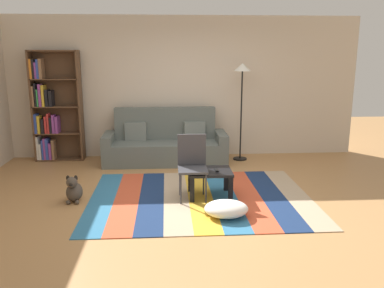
{
  "coord_description": "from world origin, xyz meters",
  "views": [
    {
      "loc": [
        -0.35,
        -5.2,
        2.01
      ],
      "look_at": [
        0.03,
        0.65,
        0.65
      ],
      "focal_mm": 36.97,
      "sensor_mm": 36.0,
      "label": 1
    }
  ],
  "objects_px": {
    "couch": "(165,144)",
    "dog": "(74,190)",
    "bookshelf": "(51,110)",
    "pouf": "(226,209)",
    "tv_remote": "(216,170)",
    "coffee_table": "(210,175)",
    "folding_chair": "(192,161)",
    "standing_lamp": "(242,80)"
  },
  "relations": [
    {
      "from": "pouf",
      "to": "dog",
      "type": "distance_m",
      "value": 2.12
    },
    {
      "from": "pouf",
      "to": "tv_remote",
      "type": "relative_size",
      "value": 3.67
    },
    {
      "from": "bookshelf",
      "to": "folding_chair",
      "type": "bearing_deg",
      "value": -41.52
    },
    {
      "from": "bookshelf",
      "to": "tv_remote",
      "type": "height_order",
      "value": "bookshelf"
    },
    {
      "from": "couch",
      "to": "bookshelf",
      "type": "bearing_deg",
      "value": 172.42
    },
    {
      "from": "couch",
      "to": "pouf",
      "type": "distance_m",
      "value": 2.76
    },
    {
      "from": "bookshelf",
      "to": "pouf",
      "type": "relative_size",
      "value": 3.75
    },
    {
      "from": "folding_chair",
      "to": "coffee_table",
      "type": "bearing_deg",
      "value": 59.37
    },
    {
      "from": "coffee_table",
      "to": "dog",
      "type": "relative_size",
      "value": 1.54
    },
    {
      "from": "coffee_table",
      "to": "standing_lamp",
      "type": "distance_m",
      "value": 2.45
    },
    {
      "from": "couch",
      "to": "standing_lamp",
      "type": "xyz_separation_m",
      "value": [
        1.43,
        0.07,
        1.18
      ]
    },
    {
      "from": "pouf",
      "to": "tv_remote",
      "type": "distance_m",
      "value": 0.78
    },
    {
      "from": "dog",
      "to": "coffee_table",
      "type": "bearing_deg",
      "value": 2.26
    },
    {
      "from": "bookshelf",
      "to": "folding_chair",
      "type": "relative_size",
      "value": 2.29
    },
    {
      "from": "couch",
      "to": "dog",
      "type": "xyz_separation_m",
      "value": [
        -1.26,
        -1.98,
        -0.18
      ]
    },
    {
      "from": "pouf",
      "to": "couch",
      "type": "bearing_deg",
      "value": 105.95
    },
    {
      "from": "coffee_table",
      "to": "tv_remote",
      "type": "bearing_deg",
      "value": -10.98
    },
    {
      "from": "couch",
      "to": "tv_remote",
      "type": "xyz_separation_m",
      "value": [
        0.72,
        -1.93,
        0.06
      ]
    },
    {
      "from": "dog",
      "to": "folding_chair",
      "type": "height_order",
      "value": "folding_chair"
    },
    {
      "from": "couch",
      "to": "bookshelf",
      "type": "relative_size",
      "value": 1.1
    },
    {
      "from": "tv_remote",
      "to": "folding_chair",
      "type": "relative_size",
      "value": 0.17
    },
    {
      "from": "dog",
      "to": "standing_lamp",
      "type": "height_order",
      "value": "standing_lamp"
    },
    {
      "from": "coffee_table",
      "to": "folding_chair",
      "type": "relative_size",
      "value": 0.68
    },
    {
      "from": "standing_lamp",
      "to": "tv_remote",
      "type": "bearing_deg",
      "value": -109.74
    },
    {
      "from": "bookshelf",
      "to": "couch",
      "type": "bearing_deg",
      "value": -7.58
    },
    {
      "from": "couch",
      "to": "folding_chair",
      "type": "bearing_deg",
      "value": -79.02
    },
    {
      "from": "standing_lamp",
      "to": "folding_chair",
      "type": "xyz_separation_m",
      "value": [
        -1.06,
        -2.0,
        -0.99
      ]
    },
    {
      "from": "standing_lamp",
      "to": "bookshelf",
      "type": "bearing_deg",
      "value": 176.53
    },
    {
      "from": "pouf",
      "to": "standing_lamp",
      "type": "relative_size",
      "value": 0.3
    },
    {
      "from": "pouf",
      "to": "folding_chair",
      "type": "relative_size",
      "value": 0.61
    },
    {
      "from": "couch",
      "to": "coffee_table",
      "type": "bearing_deg",
      "value": -71.79
    },
    {
      "from": "bookshelf",
      "to": "dog",
      "type": "relative_size",
      "value": 5.18
    },
    {
      "from": "couch",
      "to": "pouf",
      "type": "xyz_separation_m",
      "value": [
        0.76,
        -2.65,
        -0.23
      ]
    },
    {
      "from": "pouf",
      "to": "standing_lamp",
      "type": "distance_m",
      "value": 3.13
    },
    {
      "from": "bookshelf",
      "to": "dog",
      "type": "bearing_deg",
      "value": -68.96
    },
    {
      "from": "couch",
      "to": "dog",
      "type": "bearing_deg",
      "value": -122.43
    },
    {
      "from": "couch",
      "to": "tv_remote",
      "type": "height_order",
      "value": "couch"
    },
    {
      "from": "bookshelf",
      "to": "coffee_table",
      "type": "xyz_separation_m",
      "value": [
        2.76,
        -2.19,
        -0.64
      ]
    },
    {
      "from": "standing_lamp",
      "to": "tv_remote",
      "type": "height_order",
      "value": "standing_lamp"
    },
    {
      "from": "coffee_table",
      "to": "standing_lamp",
      "type": "xyz_separation_m",
      "value": [
        0.81,
        1.98,
        1.21
      ]
    },
    {
      "from": "dog",
      "to": "standing_lamp",
      "type": "relative_size",
      "value": 0.22
    },
    {
      "from": "dog",
      "to": "folding_chair",
      "type": "xyz_separation_m",
      "value": [
        1.64,
        0.05,
        0.37
      ]
    }
  ]
}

